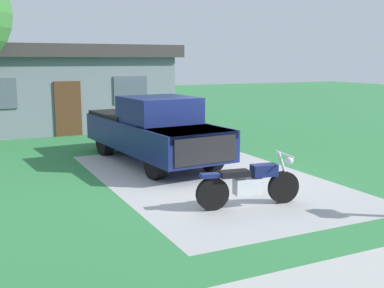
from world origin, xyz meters
TOP-DOWN VIEW (x-y plane):
  - ground_plane at (0.00, 0.00)m, footprint 80.00×80.00m
  - driveway_pad at (0.00, 0.00)m, footprint 4.98×8.19m
  - motorcycle at (-0.33, -2.39)m, footprint 2.21×0.70m
  - pickup_truck at (-0.55, 2.41)m, footprint 2.48×5.77m
  - neighbor_house at (-1.75, 10.78)m, footprint 9.60×5.60m

SIDE VIEW (x-z plane):
  - ground_plane at x=0.00m, z-range 0.00..0.00m
  - driveway_pad at x=0.00m, z-range 0.00..0.01m
  - motorcycle at x=-0.33m, z-range -0.07..1.02m
  - pickup_truck at x=-0.55m, z-range 0.00..1.90m
  - neighbor_house at x=-1.75m, z-range 0.04..3.54m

